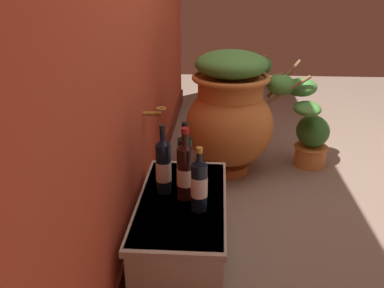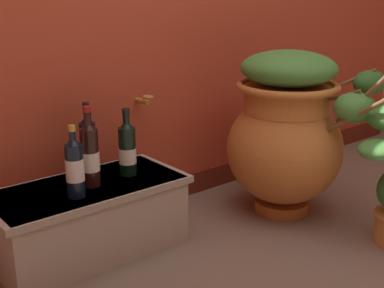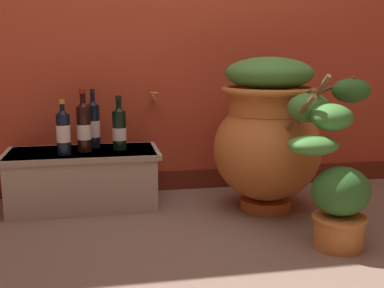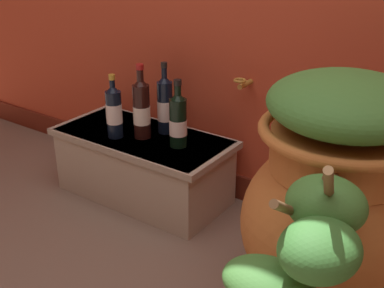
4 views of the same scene
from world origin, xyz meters
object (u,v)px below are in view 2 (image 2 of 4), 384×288
object	(u,v)px
wine_bottle_middle	(75,166)
terracotta_urn	(290,131)
wine_bottle_right	(88,146)
wine_bottle_back	(127,147)
wine_bottle_left	(90,153)

from	to	relation	value
wine_bottle_middle	terracotta_urn	bearing A→B (deg)	-9.05
wine_bottle_right	wine_bottle_back	world-z (taller)	wine_bottle_right
terracotta_urn	wine_bottle_back	world-z (taller)	terracotta_urn
wine_bottle_left	wine_bottle_back	xyz separation A→B (m)	(0.20, 0.02, -0.02)
wine_bottle_left	terracotta_urn	bearing A→B (deg)	-13.79
terracotta_urn	wine_bottle_back	bearing A→B (deg)	162.04
wine_bottle_right	terracotta_urn	bearing A→B (deg)	-20.40
terracotta_urn	wine_bottle_right	bearing A→B (deg)	159.60
wine_bottle_back	wine_bottle_left	bearing A→B (deg)	-175.49
wine_bottle_left	wine_bottle_middle	distance (m)	0.13
wine_bottle_right	wine_bottle_back	xyz separation A→B (m)	(0.15, -0.09, -0.01)
terracotta_urn	wine_bottle_back	xyz separation A→B (m)	(-0.82, 0.26, 0.01)
terracotta_urn	wine_bottle_middle	distance (m)	1.14
terracotta_urn	wine_bottle_right	xyz separation A→B (m)	(-0.96, 0.36, 0.03)
terracotta_urn	wine_bottle_left	distance (m)	1.05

